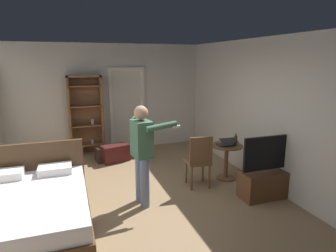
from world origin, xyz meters
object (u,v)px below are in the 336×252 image
object	(u,v)px
wooden_chair	(199,159)
suitcase_small	(115,153)
tv_flatscreen	(267,179)
laptop	(227,143)
bottle_on_table	(236,140)
bed	(28,212)
suitcase_dark	(107,153)
person_blue_shirt	(142,149)
bookshelf	(86,113)
side_table	(226,156)

from	to	relation	value
wooden_chair	suitcase_small	size ratio (longest dim) A/B	1.63
tv_flatscreen	laptop	xyz separation A→B (m)	(-0.29, 0.88, 0.43)
laptop	wooden_chair	distance (m)	0.69
suitcase_small	tv_flatscreen	bearing A→B (deg)	-66.63
bottle_on_table	bed	bearing A→B (deg)	-169.58
laptop	wooden_chair	xyz separation A→B (m)	(-0.64, -0.14, -0.21)
bed	tv_flatscreen	distance (m)	3.75
tv_flatscreen	suitcase_dark	distance (m)	3.66
tv_flatscreen	wooden_chair	bearing A→B (deg)	141.87
tv_flatscreen	wooden_chair	world-z (taller)	tv_flatscreen
laptop	suitcase_dark	size ratio (longest dim) A/B	0.71
bed	wooden_chair	distance (m)	2.87
laptop	person_blue_shirt	bearing A→B (deg)	-166.51
suitcase_small	bottle_on_table	bearing A→B (deg)	-57.43
bookshelf	laptop	size ratio (longest dim) A/B	5.64
bottle_on_table	suitcase_dark	xyz separation A→B (m)	(-2.23, 1.96, -0.63)
wooden_chair	bookshelf	bearing A→B (deg)	122.97
laptop	suitcase_small	xyz separation A→B (m)	(-1.88, 1.78, -0.56)
suitcase_dark	suitcase_small	world-z (taller)	suitcase_small
side_table	bottle_on_table	xyz separation A→B (m)	(0.14, -0.08, 0.33)
bottle_on_table	person_blue_shirt	distance (m)	1.99
bookshelf	suitcase_dark	bearing A→B (deg)	-61.96
tv_flatscreen	laptop	size ratio (longest dim) A/B	3.15
bed	bookshelf	distance (m)	3.55
wooden_chair	tv_flatscreen	bearing A→B (deg)	-38.13
laptop	tv_flatscreen	bearing A→B (deg)	-71.45
bottle_on_table	suitcase_small	xyz separation A→B (m)	(-2.05, 1.82, -0.60)
wooden_chair	suitcase_small	bearing A→B (deg)	122.73
suitcase_dark	side_table	bearing A→B (deg)	-49.73
bed	bookshelf	xyz separation A→B (m)	(1.01, 3.32, 0.74)
tv_flatscreen	person_blue_shirt	size ratio (longest dim) A/B	0.67
side_table	bottle_on_table	world-z (taller)	bottle_on_table
bed	side_table	bearing A→B (deg)	12.10
wooden_chair	laptop	bearing A→B (deg)	12.44
bookshelf	wooden_chair	distance (m)	3.33
tv_flatscreen	bottle_on_table	distance (m)	0.97
laptop	suitcase_dark	bearing A→B (deg)	137.06
laptop	bottle_on_table	size ratio (longest dim) A/B	1.48
bottle_on_table	suitcase_small	size ratio (longest dim) A/B	0.38
person_blue_shirt	suitcase_small	xyz separation A→B (m)	(-0.11, 2.20, -0.74)
bookshelf	wooden_chair	bearing A→B (deg)	-57.03
bookshelf	suitcase_small	world-z (taller)	bookshelf
side_table	person_blue_shirt	xyz separation A→B (m)	(-1.80, -0.47, 0.46)
person_blue_shirt	suitcase_small	distance (m)	2.33
laptop	person_blue_shirt	xyz separation A→B (m)	(-1.77, -0.42, 0.18)
bed	laptop	distance (m)	3.55
side_table	laptop	world-z (taller)	laptop
tv_flatscreen	bed	bearing A→B (deg)	177.32
bed	laptop	size ratio (longest dim) A/B	5.97
bookshelf	laptop	world-z (taller)	bookshelf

